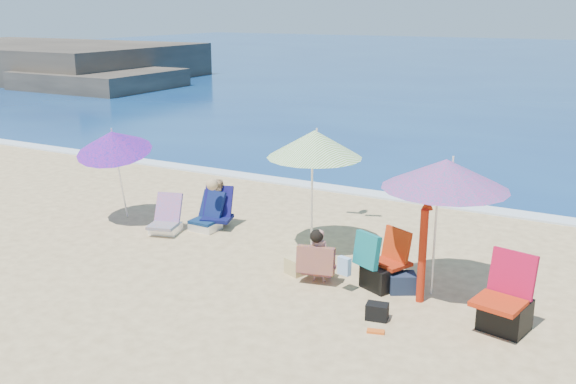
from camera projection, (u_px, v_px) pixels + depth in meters
The scene contains 17 objects.
ground at pixel (274, 281), 9.76m from camera, with size 120.00×120.00×0.00m.
foam at pixel (391, 196), 14.06m from camera, with size 120.00×0.50×0.04m.
headland at pixel (42, 67), 38.84m from camera, with size 20.50×11.50×2.60m.
umbrella_turquoise at pixel (446, 174), 8.87m from camera, with size 2.19×2.19×2.00m.
umbrella_striped at pixel (315, 144), 10.55m from camera, with size 1.92×1.92×2.08m.
umbrella_blue at pixel (113, 142), 12.03m from camera, with size 1.79×1.82×1.91m.
furled_umbrella at pixel (423, 246), 8.89m from camera, with size 0.19×0.29×1.48m.
chair_navy at pixel (207, 220), 12.01m from camera, with size 0.50×0.61×0.67m.
chair_rainbow at pixel (166, 223), 11.84m from camera, with size 0.65×0.77×0.69m.
camp_chair_left at pixel (505, 308), 8.21m from camera, with size 0.72×0.81×1.01m.
camp_chair_right at pixel (380, 267), 9.42m from camera, with size 0.94×0.86×0.90m.
person_center at pixel (318, 257), 9.63m from camera, with size 0.59×0.57×0.82m.
person_left at pixel (219, 203), 12.15m from camera, with size 0.68×0.73×0.97m.
bag_tan at pixel (295, 266), 9.98m from camera, with size 0.36×0.31×0.25m.
bag_navy_b at pixel (402, 283), 9.35m from camera, with size 0.47×0.43×0.28m.
bag_black_b at pixel (377, 311), 8.53m from camera, with size 0.32×0.25×0.22m.
orange_item at pixel (376, 331), 8.20m from camera, with size 0.24×0.16×0.03m.
Camera 1 is at (4.51, -7.82, 3.95)m, focal length 40.59 mm.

